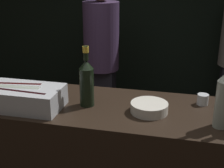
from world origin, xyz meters
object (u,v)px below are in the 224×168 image
object	(u,v)px
champagne_bottle	(87,82)
white_wine_bottle	(223,98)
candle_votive	(203,99)
bowl_white	(149,107)
person_blond_tee	(101,53)
ice_bin_with_bottles	(23,96)

from	to	relation	value
champagne_bottle	white_wine_bottle	size ratio (longest dim) A/B	0.90
candle_votive	white_wine_bottle	world-z (taller)	white_wine_bottle
bowl_white	champagne_bottle	bearing A→B (deg)	177.89
bowl_white	white_wine_bottle	world-z (taller)	white_wine_bottle
person_blond_tee	champagne_bottle	bearing A→B (deg)	-104.37
person_blond_tee	candle_votive	bearing A→B (deg)	-81.98
bowl_white	white_wine_bottle	bearing A→B (deg)	-13.00
champagne_bottle	white_wine_bottle	xyz separation A→B (m)	(0.70, -0.09, 0.01)
candle_votive	person_blond_tee	size ratio (longest dim) A/B	0.04
champagne_bottle	candle_votive	bearing A→B (deg)	14.25
champagne_bottle	person_blond_tee	distance (m)	1.60
bowl_white	champagne_bottle	xyz separation A→B (m)	(-0.35, 0.01, 0.11)
white_wine_bottle	person_blond_tee	distance (m)	1.96
ice_bin_with_bottles	bowl_white	distance (m)	0.68
bowl_white	champagne_bottle	distance (m)	0.36
person_blond_tee	ice_bin_with_bottles	bearing A→B (deg)	-116.42
candle_votive	person_blond_tee	world-z (taller)	person_blond_tee
person_blond_tee	bowl_white	bearing A→B (deg)	-93.01
ice_bin_with_bottles	bowl_white	xyz separation A→B (m)	(0.68, 0.09, -0.04)
ice_bin_with_bottles	candle_votive	xyz separation A→B (m)	(0.95, 0.26, -0.03)
ice_bin_with_bottles	person_blond_tee	xyz separation A→B (m)	(-0.01, 1.65, -0.19)
bowl_white	person_blond_tee	distance (m)	1.71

